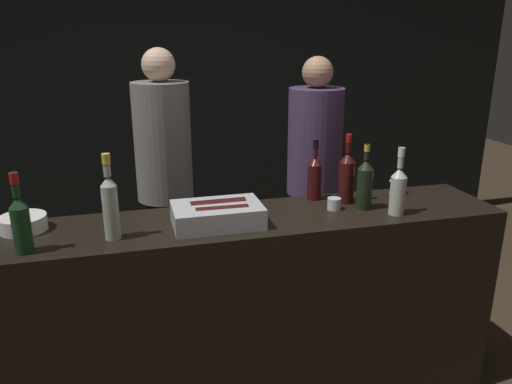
{
  "coord_description": "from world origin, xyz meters",
  "views": [
    {
      "loc": [
        -0.58,
        -1.93,
        1.92
      ],
      "look_at": [
        0.0,
        0.28,
        1.18
      ],
      "focal_mm": 35.0,
      "sensor_mm": 36.0,
      "label": 1
    }
  ],
  "objects": [
    {
      "name": "person_in_hoodie",
      "position": [
        0.69,
        1.27,
        0.98
      ],
      "size": [
        0.38,
        0.38,
        1.76
      ],
      "rotation": [
        0.0,
        0.0,
        -1.2
      ],
      "color": "black",
      "rests_on": "ground_plane"
    },
    {
      "name": "red_wine_bottle_burgundy",
      "position": [
        -1.02,
        0.1,
        1.2
      ],
      "size": [
        0.07,
        0.07,
        0.34
      ],
      "color": "#143319",
      "rests_on": "bar_counter"
    },
    {
      "name": "bowl_white",
      "position": [
        -1.06,
        0.36,
        1.1
      ],
      "size": [
        0.21,
        0.21,
        0.07
      ],
      "color": "white",
      "rests_on": "bar_counter"
    },
    {
      "name": "wine_glass",
      "position": [
        0.84,
        0.42,
        1.16
      ],
      "size": [
        0.08,
        0.08,
        0.14
      ],
      "color": "silver",
      "rests_on": "bar_counter"
    },
    {
      "name": "red_wine_bottle_tall",
      "position": [
        0.5,
        0.35,
        1.21
      ],
      "size": [
        0.08,
        0.08,
        0.36
      ],
      "color": "#380F0F",
      "rests_on": "bar_counter"
    },
    {
      "name": "person_blond_tee",
      "position": [
        -0.36,
        1.3,
        1.02
      ],
      "size": [
        0.37,
        0.37,
        1.83
      ],
      "rotation": [
        0.0,
        0.0,
        2.18
      ],
      "color": "black",
      "rests_on": "ground_plane"
    },
    {
      "name": "champagne_bottle",
      "position": [
        0.55,
        0.24,
        1.2
      ],
      "size": [
        0.08,
        0.08,
        0.33
      ],
      "color": "black",
      "rests_on": "bar_counter"
    },
    {
      "name": "candle_votive",
      "position": [
        0.4,
        0.26,
        1.09
      ],
      "size": [
        0.07,
        0.07,
        0.06
      ],
      "color": "silver",
      "rests_on": "bar_counter"
    },
    {
      "name": "white_wine_bottle",
      "position": [
        0.67,
        0.12,
        1.19
      ],
      "size": [
        0.08,
        0.08,
        0.33
      ],
      "color": "#B2B7AD",
      "rests_on": "bar_counter"
    },
    {
      "name": "bar_counter",
      "position": [
        0.0,
        0.25,
        0.53
      ],
      "size": [
        2.45,
        0.5,
        1.06
      ],
      "color": "black",
      "rests_on": "ground_plane"
    },
    {
      "name": "wall_back_chalkboard",
      "position": [
        0.0,
        2.62,
        1.4
      ],
      "size": [
        6.4,
        0.06,
        2.8
      ],
      "color": "black",
      "rests_on": "ground_plane"
    },
    {
      "name": "red_wine_bottle_black_foil",
      "position": [
        0.37,
        0.44,
        1.19
      ],
      "size": [
        0.07,
        0.07,
        0.32
      ],
      "color": "#380F0F",
      "rests_on": "bar_counter"
    },
    {
      "name": "ice_bin_with_bottles",
      "position": [
        -0.2,
        0.21,
        1.11
      ],
      "size": [
        0.41,
        0.26,
        0.11
      ],
      "color": "#B7BABF",
      "rests_on": "bar_counter"
    },
    {
      "name": "rose_wine_bottle",
      "position": [
        -0.67,
        0.16,
        1.22
      ],
      "size": [
        0.07,
        0.07,
        0.38
      ],
      "color": "#9EA899",
      "rests_on": "bar_counter"
    }
  ]
}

